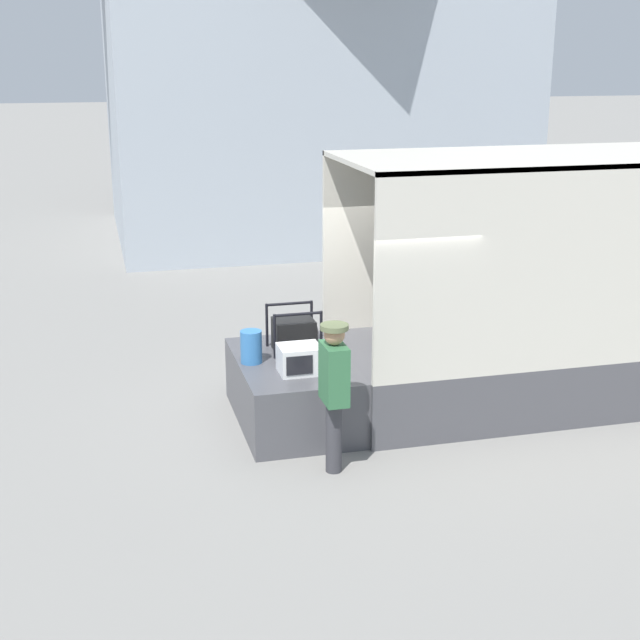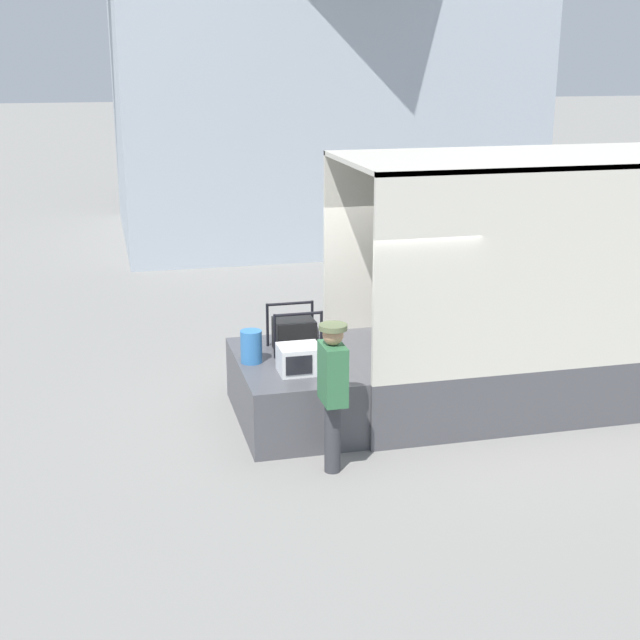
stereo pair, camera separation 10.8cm
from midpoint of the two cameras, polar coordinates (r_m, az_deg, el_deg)
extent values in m
plane|color=gray|center=(11.46, 1.89, -6.11)|extent=(160.00, 160.00, 0.00)
cube|color=#4C4C51|center=(12.23, 13.57, -3.08)|extent=(5.13, 2.27, 0.81)
cube|color=beige|center=(12.76, 11.81, 5.41)|extent=(5.13, 0.06, 2.43)
cube|color=beige|center=(10.85, 16.79, 3.10)|extent=(5.13, 0.06, 2.43)
cube|color=beige|center=(11.61, 14.52, 10.07)|extent=(5.13, 2.27, 0.06)
cylinder|color=#3370B2|center=(11.86, 10.37, -0.39)|extent=(0.33, 0.33, 0.41)
cube|color=olive|center=(12.89, 14.59, 0.34)|extent=(0.44, 0.32, 0.25)
cube|color=#B2A893|center=(11.92, 17.68, -1.18)|extent=(0.44, 0.32, 0.27)
cube|color=#B2A893|center=(11.78, 11.20, -0.86)|extent=(0.44, 0.32, 0.29)
cube|color=#4C4C51|center=(11.16, -1.47, -4.52)|extent=(1.36, 2.16, 0.81)
cube|color=white|center=(10.54, -1.05, -2.52)|extent=(0.49, 0.42, 0.33)
cube|color=black|center=(10.33, -1.05, -2.92)|extent=(0.31, 0.01, 0.23)
cube|color=black|center=(11.31, -1.39, -0.95)|extent=(0.50, 0.43, 0.41)
cylinder|color=slate|center=(11.35, -0.40, -0.78)|extent=(0.19, 0.23, 0.23)
cylinder|color=black|center=(11.00, -2.62, -1.05)|extent=(0.04, 0.04, 0.57)
cylinder|color=black|center=(11.12, 0.37, -0.83)|extent=(0.04, 0.04, 0.57)
cylinder|color=black|center=(11.46, -3.11, -0.32)|extent=(0.04, 0.04, 0.57)
cylinder|color=black|center=(11.58, -0.23, -0.11)|extent=(0.04, 0.04, 0.57)
cylinder|color=black|center=(10.98, -1.12, 0.38)|extent=(0.59, 0.04, 0.04)
cylinder|color=black|center=(11.45, -1.68, 1.06)|extent=(0.59, 0.04, 0.04)
cylinder|color=#3370B2|center=(10.89, -4.14, -1.71)|extent=(0.26, 0.26, 0.40)
cylinder|color=#38383D|center=(9.84, 1.13, -7.48)|extent=(0.18, 0.18, 0.82)
cube|color=#336B42|center=(9.56, 1.15, -3.45)|extent=(0.24, 0.44, 0.65)
sphere|color=tan|center=(9.42, 1.17, -0.95)|extent=(0.23, 0.23, 0.23)
cylinder|color=#606B47|center=(9.40, 1.17, -0.45)|extent=(0.31, 0.31, 0.06)
cube|color=#A8B2BC|center=(23.04, -0.42, 14.17)|extent=(9.61, 7.25, 6.87)
camera|label=1|loc=(0.05, -89.71, 0.09)|focal=50.00mm
camera|label=2|loc=(0.05, 90.29, -0.09)|focal=50.00mm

